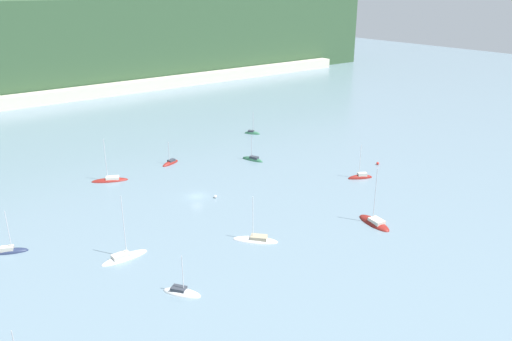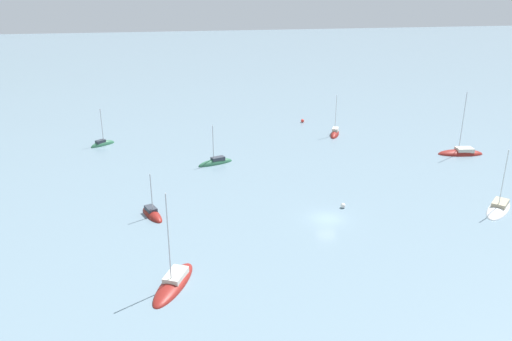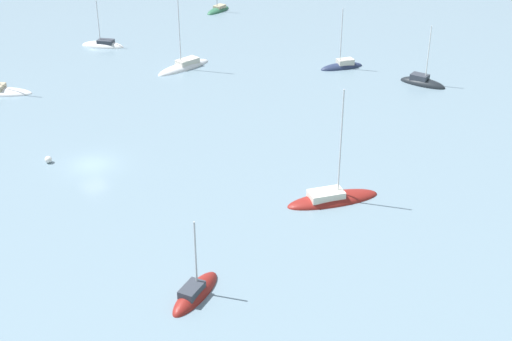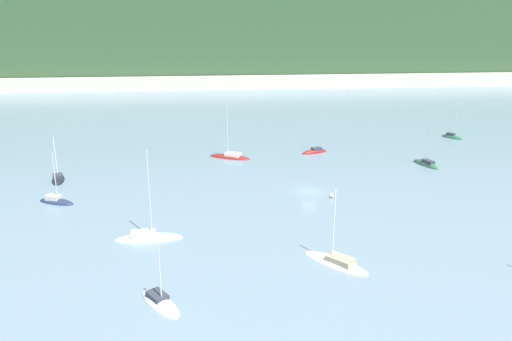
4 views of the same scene
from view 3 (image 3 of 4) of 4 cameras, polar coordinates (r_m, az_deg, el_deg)
The scene contains 9 objects.
ground_plane at distance 72.57m, azimuth -12.97°, elevation 0.46°, with size 600.00×600.00×0.00m, color slate.
sailboat_2 at distance 107.68m, azimuth -12.13°, elevation 9.73°, with size 5.32×6.39×7.49m.
sailboat_3 at distance 97.04m, azimuth -5.77°, elevation 8.23°, with size 8.64×2.49×12.59m.
sailboat_5 at distance 123.83m, azimuth -3.04°, elevation 12.66°, with size 6.05×3.34×7.06m.
sailboat_7 at distance 53.24m, azimuth -4.89°, elevation -9.82°, with size 6.03×3.64×6.94m.
sailboat_8 at distance 97.36m, azimuth 6.90°, elevation 8.24°, with size 6.29×4.18×8.79m.
sailboat_10 at distance 93.33m, azimuth 13.16°, elevation 6.81°, with size 3.26×6.27×8.44m.
sailboat_11 at distance 64.82m, azimuth 6.11°, elevation -2.32°, with size 8.95×6.10×11.39m.
mooring_buoy_1 at distance 73.90m, azimuth -16.28°, elevation 0.85°, with size 0.70×0.70×0.70m.
Camera 3 is at (31.51, 56.67, 32.58)m, focal length 50.00 mm.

